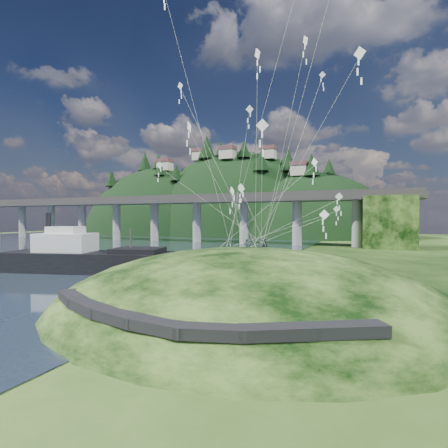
% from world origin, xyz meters
% --- Properties ---
extents(ground, '(320.00, 320.00, 0.00)m').
position_xyz_m(ground, '(0.00, 0.00, 0.00)').
color(ground, black).
rests_on(ground, ground).
extents(grass_hill, '(36.00, 32.00, 13.00)m').
position_xyz_m(grass_hill, '(8.00, 2.00, -1.50)').
color(grass_hill, black).
rests_on(grass_hill, ground).
extents(footpath, '(22.29, 5.84, 0.83)m').
position_xyz_m(footpath, '(7.46, -9.74, 2.08)').
color(footpath, black).
rests_on(footpath, ground).
extents(bridge, '(160.00, 11.00, 15.00)m').
position_xyz_m(bridge, '(-26.46, 70.07, 9.70)').
color(bridge, '#2D2B2B').
rests_on(bridge, ground).
extents(far_ridge, '(153.00, 70.00, 94.50)m').
position_xyz_m(far_ridge, '(-43.58, 122.17, -7.44)').
color(far_ridge, black).
rests_on(far_ridge, ground).
extents(work_barge, '(24.68, 12.26, 8.34)m').
position_xyz_m(work_barge, '(-19.66, 11.31, 2.09)').
color(work_barge, black).
rests_on(work_barge, ground).
extents(wooden_dock, '(12.25, 4.79, 0.87)m').
position_xyz_m(wooden_dock, '(-7.85, 7.95, 0.38)').
color(wooden_dock, '#322114').
rests_on(wooden_dock, ground).
extents(kite_flyers, '(2.04, 1.49, 1.54)m').
position_xyz_m(kite_flyers, '(8.16, 4.42, 5.68)').
color(kite_flyers, '#22262E').
rests_on(kite_flyers, ground).
extents(kite_swarm, '(20.46, 17.08, 21.08)m').
position_xyz_m(kite_swarm, '(9.14, 1.52, 16.31)').
color(kite_swarm, white).
rests_on(kite_swarm, ground).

